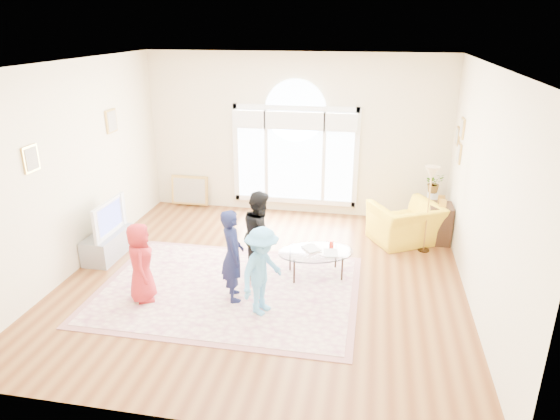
% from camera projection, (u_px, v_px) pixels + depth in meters
% --- Properties ---
extents(ground, '(6.00, 6.00, 0.00)m').
position_uv_depth(ground, '(264.00, 279.00, 7.70)').
color(ground, '#5D2F14').
rests_on(ground, ground).
extents(room_shell, '(6.00, 6.00, 6.00)m').
position_uv_depth(room_shell, '(294.00, 139.00, 9.74)').
color(room_shell, beige).
rests_on(room_shell, ground).
extents(area_rug, '(3.60, 2.60, 0.02)m').
position_uv_depth(area_rug, '(228.00, 289.00, 7.39)').
color(area_rug, beige).
rests_on(area_rug, ground).
extents(rug_border, '(3.80, 2.80, 0.01)m').
position_uv_depth(rug_border, '(228.00, 289.00, 7.39)').
color(rug_border, '#9B6462').
rests_on(rug_border, ground).
extents(tv_console, '(0.45, 1.00, 0.42)m').
position_uv_depth(tv_console, '(108.00, 245.00, 8.38)').
color(tv_console, gray).
rests_on(tv_console, ground).
extents(television, '(0.17, 1.00, 0.57)m').
position_uv_depth(television, '(105.00, 217.00, 8.20)').
color(television, black).
rests_on(television, tv_console).
extents(coffee_table, '(1.33, 1.06, 0.54)m').
position_uv_depth(coffee_table, '(316.00, 253.00, 7.65)').
color(coffee_table, silver).
rests_on(coffee_table, ground).
extents(armchair, '(1.44, 1.39, 0.72)m').
position_uv_depth(armchair, '(405.00, 223.00, 8.86)').
color(armchair, yellow).
rests_on(armchair, ground).
extents(side_cabinet, '(0.40, 0.50, 0.70)m').
position_uv_depth(side_cabinet, '(439.00, 223.00, 8.89)').
color(side_cabinet, black).
rests_on(side_cabinet, ground).
extents(floor_lamp, '(0.26, 0.26, 1.51)m').
position_uv_depth(floor_lamp, '(431.00, 180.00, 8.20)').
color(floor_lamp, black).
rests_on(floor_lamp, ground).
extents(plant_pedestal, '(0.20, 0.20, 0.70)m').
position_uv_depth(plant_pedestal, '(431.00, 210.00, 9.53)').
color(plant_pedestal, white).
rests_on(plant_pedestal, ground).
extents(potted_plant, '(0.43, 0.41, 0.38)m').
position_uv_depth(potted_plant, '(434.00, 183.00, 9.34)').
color(potted_plant, '#33722D').
rests_on(potted_plant, plant_pedestal).
extents(leaning_picture, '(0.80, 0.14, 0.62)m').
position_uv_depth(leaning_picture, '(191.00, 206.00, 10.75)').
color(leaning_picture, tan).
rests_on(leaning_picture, ground).
extents(child_red, '(0.56, 0.66, 1.15)m').
position_uv_depth(child_red, '(141.00, 262.00, 6.91)').
color(child_red, '#A62023').
rests_on(child_red, area_rug).
extents(child_navy, '(0.49, 0.58, 1.34)m').
position_uv_depth(child_navy, '(233.00, 255.00, 6.91)').
color(child_navy, '#13183C').
rests_on(child_navy, area_rug).
extents(child_black, '(0.67, 0.77, 1.36)m').
position_uv_depth(child_black, '(260.00, 234.00, 7.58)').
color(child_black, black).
rests_on(child_black, area_rug).
extents(child_blue, '(0.73, 0.91, 1.23)m').
position_uv_depth(child_blue, '(262.00, 271.00, 6.59)').
color(child_blue, '#54A5E1').
rests_on(child_blue, area_rug).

